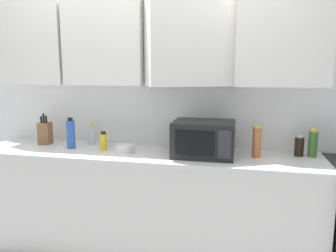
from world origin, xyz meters
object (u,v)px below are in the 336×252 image
Objects in this scene: bottle_spice_jar at (257,142)px; bottle_green_oil at (313,144)px; microwave at (204,139)px; bowl_ceramic_small at (125,149)px; bottle_yellow_mustard at (103,142)px; bottle_clear_tall at (92,135)px; knife_block at (45,133)px; bottle_blue_cleaner at (71,134)px; bottle_soy_dark at (299,146)px.

bottle_green_oil is at bearing 14.28° from bottle_spice_jar.
bottle_spice_jar is (0.41, 0.05, -0.02)m from microwave.
bottle_yellow_mustard is at bearing 175.43° from bowl_ceramic_small.
bottle_clear_tall is at bearing 174.49° from bottle_spice_jar.
bottle_green_oil is at bearing 5.60° from bottle_yellow_mustard.
bottle_yellow_mustard is 0.65× the size of bottle_spice_jar.
microwave is 0.67m from bowl_ceramic_small.
knife_block is at bearing -169.89° from bottle_clear_tall.
bottle_green_oil is 0.91× the size of bottle_spice_jar.
bowl_ceramic_small is (0.83, -0.14, -0.07)m from knife_block.
bottle_spice_jar is (1.26, 0.06, 0.04)m from bottle_yellow_mustard.
bottle_green_oil is at bearing 4.32° from bottle_blue_cleaner.
microwave is at bearing -172.58° from bottle_spice_jar.
knife_block is at bearing 175.46° from microwave.
bowl_ceramic_small is at bearing -3.41° from bottle_blue_cleaner.
bottle_yellow_mustard is at bearing -179.83° from microwave.
knife_block is 2.23m from bottle_soy_dark.
microwave is 2.11× the size of bottle_green_oil.
bottle_blue_cleaner is at bearing 176.59° from bowl_ceramic_small.
knife_block is at bearing 178.05° from bottle_spice_jar.
bottle_soy_dark is at bearing -179.52° from bottle_green_oil.
bowl_ceramic_small is (-1.50, -0.18, -0.07)m from bottle_green_oil.
bowl_ceramic_small is (0.40, -0.21, -0.06)m from bottle_clear_tall.
bowl_ceramic_small is at bearing -176.17° from bottle_spice_jar.
bottle_soy_dark is (0.74, 0.16, -0.06)m from microwave.
bottle_soy_dark is 1.15× the size of bowl_ceramic_small.
bottle_clear_tall is 0.71× the size of bottle_blue_cleaner.
bottle_blue_cleaner is at bearing -178.49° from bottle_spice_jar.
bottle_blue_cleaner is (-0.11, -0.18, 0.04)m from bottle_clear_tall.
bottle_spice_jar is at bearing -5.51° from bottle_clear_tall.
bottle_soy_dark reaches higher than bottle_yellow_mustard.
bottle_spice_jar is at bearing -161.79° from bottle_soy_dark.
bottle_blue_cleaner is 1.56× the size of bottle_soy_dark.
knife_block is 1.06× the size of bottle_blue_cleaner.
knife_block reaches higher than bottle_blue_cleaner.
bottle_spice_jar reaches higher than bottle_clear_tall.
microwave is 3.18× the size of bowl_ceramic_small.
bottle_green_oil is 0.84× the size of bottle_blue_cleaner.
bottle_clear_tall is 1.27× the size of bowl_ceramic_small.
bottle_spice_jar is at bearing 3.83° from bowl_ceramic_small.
bottle_clear_tall is 1.18× the size of bottle_yellow_mustard.
bottle_yellow_mustard reaches higher than bowl_ceramic_small.
bottle_blue_cleaner is at bearing 179.41° from microwave.
bottle_clear_tall is (0.43, 0.08, -0.01)m from knife_block.
knife_block is at bearing 170.65° from bowl_ceramic_small.
bottle_spice_jar reaches higher than bottle_soy_dark.
bottle_yellow_mustard is 0.20m from bowl_ceramic_small.
bowl_ceramic_small is (-1.07, -0.07, -0.09)m from bottle_spice_jar.
bottle_spice_jar is 1.44× the size of bottle_soy_dark.
bottle_blue_cleaner reaches higher than bowl_ceramic_small.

